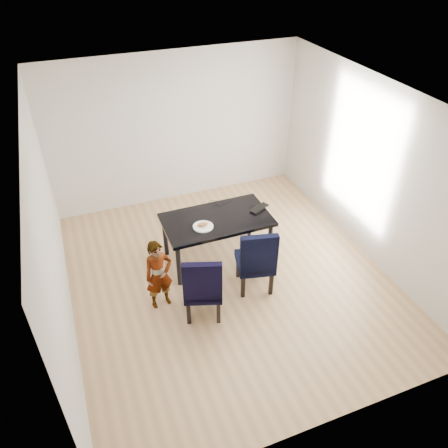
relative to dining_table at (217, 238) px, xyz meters
name	(u,v)px	position (x,y,z in m)	size (l,w,h in m)	color
floor	(229,277)	(0.00, -0.50, -0.38)	(4.50, 5.00, 0.01)	tan
ceiling	(230,101)	(0.00, -0.50, 2.33)	(4.50, 5.00, 0.01)	white
wall_back	(176,129)	(0.00, 2.00, 0.98)	(4.50, 0.01, 2.70)	silver
wall_front	(335,345)	(0.00, -3.00, 0.98)	(4.50, 0.01, 2.70)	white
wall_left	(50,240)	(-2.25, -0.50, 0.98)	(0.01, 5.00, 2.70)	white
wall_right	(372,171)	(2.25, -0.50, 0.98)	(0.01, 5.00, 2.70)	silver
dining_table	(217,238)	(0.00, 0.00, 0.00)	(1.60, 0.90, 0.75)	black
chair_left	(203,283)	(-0.57, -1.00, 0.14)	(0.49, 0.51, 1.03)	black
chair_right	(255,257)	(0.28, -0.78, 0.15)	(0.51, 0.53, 1.05)	black
child	(159,275)	(-1.07, -0.65, 0.15)	(0.39, 0.25, 1.06)	#FF6115
plate	(203,227)	(-0.26, -0.13, 0.38)	(0.30, 0.30, 0.02)	white
sandwich	(203,224)	(-0.27, -0.13, 0.42)	(0.16, 0.07, 0.06)	#A3643A
laptop	(257,207)	(0.68, 0.04, 0.39)	(0.34, 0.22, 0.03)	black
cable_tangle	(217,206)	(0.12, 0.32, 0.38)	(0.14, 0.14, 0.01)	black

